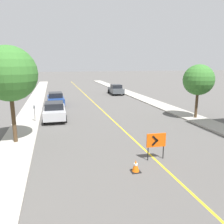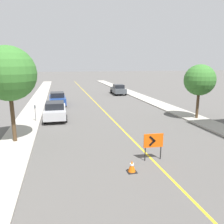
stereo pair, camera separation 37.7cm
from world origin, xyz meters
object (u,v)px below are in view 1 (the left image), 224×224
Objects in this scene: parking_meter_far_curb at (34,110)px; street_tree_left_near at (9,74)px; traffic_cone_fourth at (136,166)px; parked_car_curb_far at (116,89)px; street_tree_right_near at (199,80)px; parked_car_curb_near at (55,111)px; parked_car_curb_mid at (56,99)px; arrow_barricade_primary at (156,141)px.

street_tree_left_near reaches higher than parking_meter_far_curb.
street_tree_left_near is (-5.89, 5.37, 4.00)m from traffic_cone_fourth.
parked_car_curb_far is 17.68m from street_tree_right_near.
parked_car_curb_near is 6.75m from parked_car_curb_mid.
street_tree_left_near is (-7.37, 4.40, 3.30)m from arrow_barricade_primary.
parked_car_curb_mid is (-3.24, 17.61, 0.52)m from traffic_cone_fourth.
parking_meter_far_curb is at bearing -124.39° from parked_car_curb_far.
parked_car_curb_far is at bearing 75.88° from traffic_cone_fourth.
parking_meter_far_curb reaches higher than traffic_cone_fourth.
parked_car_curb_near is 0.99× the size of parked_car_curb_far.
traffic_cone_fourth is 0.42× the size of parking_meter_far_curb.
street_tree_right_near reaches higher than traffic_cone_fourth.
parking_meter_far_curb is (-1.63, -0.64, 0.29)m from parked_car_curb_near.
traffic_cone_fourth is 0.12× the size of street_tree_right_near.
parked_car_curb_mid is 0.93× the size of street_tree_right_near.
parked_car_curb_near is (-4.92, 9.89, -0.19)m from arrow_barricade_primary.
parked_car_curb_near is at bearing -93.34° from parked_car_curb_mid.
parked_car_curb_mid reaches higher than traffic_cone_fourth.
street_tree_right_near reaches higher than parked_car_curb_mid.
traffic_cone_fourth is at bearing -71.33° from parked_car_curb_near.
street_tree_right_near is (2.48, -17.30, 2.67)m from parked_car_curb_far.
parked_car_curb_far is 3.19× the size of parking_meter_far_curb.
parked_car_curb_mid is at bearing 89.33° from parked_car_curb_near.
traffic_cone_fourth is 0.13× the size of parked_car_curb_near.
arrow_barricade_primary is 0.24× the size of street_tree_left_near.
arrow_barricade_primary is 9.19m from street_tree_left_near.
parked_car_curb_mid is 15.73m from street_tree_right_near.
traffic_cone_fourth is 11.41m from parked_car_curb_near.
street_tree_right_near is (8.81, 7.86, 3.19)m from traffic_cone_fourth.
street_tree_right_near is at bearing -12.70° from parked_car_curb_near.
street_tree_left_near reaches higher than parked_car_curb_far.
street_tree_left_near reaches higher than traffic_cone_fourth.
parking_meter_far_curb is at bearing 80.51° from street_tree_left_near.
parked_car_curb_mid is 13.00m from street_tree_left_near.
parking_meter_far_curb is at bearing 129.59° from arrow_barricade_primary.
parked_car_curb_far is 0.76× the size of street_tree_left_near.
parked_car_curb_far is 0.93× the size of street_tree_right_near.
street_tree_left_near reaches higher than street_tree_right_near.
traffic_cone_fourth is at bearing -101.14° from parked_car_curb_far.
street_tree_left_near is at bearing -112.91° from parked_car_curb_near.
traffic_cone_fourth is 8.92m from street_tree_left_near.
parked_car_curb_mid is at bearing 141.02° from street_tree_right_near.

